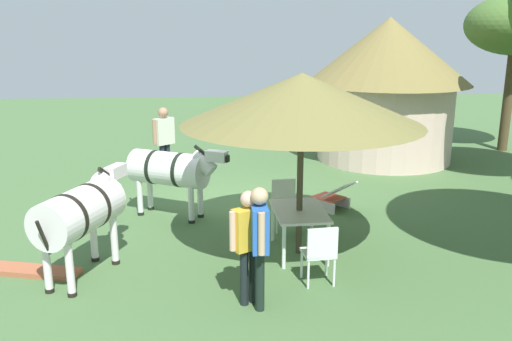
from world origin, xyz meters
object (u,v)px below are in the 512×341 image
object	(u,v)px
zebra_by_umbrella	(81,212)
guest_beside_umbrella	(259,237)
patio_dining_table	(299,215)
patio_chair_west_end	(320,251)
guest_behind_table	(249,237)
striped_lounge_chair	(333,197)
standing_watcher	(164,137)
zebra_nearest_camera	(171,170)
thatched_hut	(387,83)
patio_chair_near_lawn	(285,201)
shade_umbrella	(302,99)

from	to	relation	value
zebra_by_umbrella	guest_beside_umbrella	bearing A→B (deg)	-2.34
patio_dining_table	patio_chair_west_end	world-z (taller)	patio_chair_west_end
guest_behind_table	striped_lounge_chair	world-z (taller)	guest_behind_table
patio_chair_west_end	standing_watcher	bearing A→B (deg)	108.79
zebra_nearest_camera	patio_dining_table	bearing A→B (deg)	75.61
standing_watcher	striped_lounge_chair	xyz separation A→B (m)	(2.51, 3.53, -0.80)
patio_chair_west_end	zebra_nearest_camera	distance (m)	3.87
thatched_hut	patio_chair_west_end	size ratio (longest dim) A/B	4.91
patio_chair_near_lawn	striped_lounge_chair	size ratio (longest dim) A/B	0.94
patio_chair_near_lawn	striped_lounge_chair	xyz separation A→B (m)	(-0.96, 1.12, -0.27)
patio_chair_west_end	guest_behind_table	bearing A→B (deg)	-162.17
zebra_nearest_camera	standing_watcher	bearing A→B (deg)	-145.20
zebra_by_umbrella	patio_chair_west_end	bearing A→B (deg)	12.98
shade_umbrella	striped_lounge_chair	bearing A→B (deg)	153.84
thatched_hut	standing_watcher	size ratio (longest dim) A/B	2.52
patio_dining_table	patio_chair_near_lawn	world-z (taller)	patio_chair_near_lawn
zebra_nearest_camera	shade_umbrella	bearing A→B (deg)	75.61
patio_chair_west_end	patio_dining_table	bearing A→B (deg)	90.00
zebra_by_umbrella	thatched_hut	bearing A→B (deg)	68.28
patio_dining_table	guest_beside_umbrella	world-z (taller)	guest_beside_umbrella
standing_watcher	zebra_nearest_camera	distance (m)	2.69
thatched_hut	patio_chair_west_end	xyz separation A→B (m)	(7.39, -3.28, -1.58)
patio_chair_near_lawn	standing_watcher	distance (m)	4.26
thatched_hut	guest_beside_umbrella	bearing A→B (deg)	-27.75
guest_behind_table	guest_beside_umbrella	bearing A→B (deg)	107.02
standing_watcher	striped_lounge_chair	bearing A→B (deg)	103.54
patio_dining_table	guest_behind_table	size ratio (longest dim) A/B	0.81
guest_beside_umbrella	zebra_nearest_camera	world-z (taller)	guest_beside_umbrella
striped_lounge_chair	zebra_by_umbrella	world-z (taller)	zebra_by_umbrella
patio_chair_west_end	zebra_by_umbrella	distance (m)	3.48
shade_umbrella	guest_beside_umbrella	xyz separation A→B (m)	(1.73, -0.81, -1.53)
striped_lounge_chair	zebra_nearest_camera	bearing A→B (deg)	142.57
patio_dining_table	striped_lounge_chair	world-z (taller)	patio_dining_table
patio_dining_table	guest_behind_table	bearing A→B (deg)	-30.31
standing_watcher	patio_chair_near_lawn	bearing A→B (deg)	83.76
striped_lounge_chair	standing_watcher	bearing A→B (deg)	104.28
patio_chair_west_end	zebra_by_umbrella	world-z (taller)	zebra_by_umbrella
patio_chair_west_end	zebra_nearest_camera	xyz separation A→B (m)	(-3.10, -2.27, 0.42)
shade_umbrella	patio_chair_west_end	bearing A→B (deg)	5.48
striped_lounge_chair	zebra_by_umbrella	distance (m)	5.14
standing_watcher	patio_chair_west_end	bearing A→B (deg)	73.18
patio_dining_table	guest_beside_umbrella	bearing A→B (deg)	-25.03
guest_beside_umbrella	striped_lounge_chair	bearing A→B (deg)	-26.34
thatched_hut	zebra_by_umbrella	bearing A→B (deg)	-44.40
patio_dining_table	standing_watcher	size ratio (longest dim) A/B	0.72
guest_behind_table	patio_chair_near_lawn	bearing A→B (deg)	-136.27
patio_chair_near_lawn	striped_lounge_chair	distance (m)	1.50
standing_watcher	guest_behind_table	bearing A→B (deg)	62.95
standing_watcher	zebra_by_umbrella	distance (m)	5.25
thatched_hut	patio_chair_near_lawn	distance (m)	6.36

